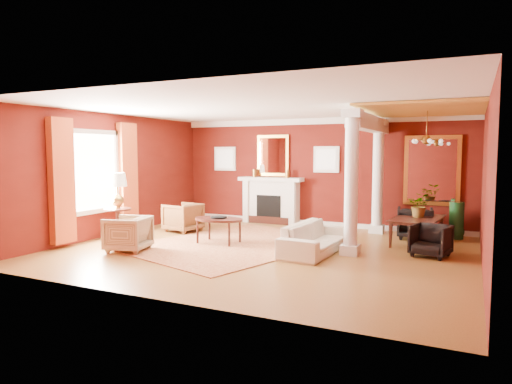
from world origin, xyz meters
The scene contains 27 objects.
ground centered at (0.00, 0.00, 0.00)m, with size 8.00×8.00×0.00m, color brown.
room_shell centered at (0.00, 0.00, 2.02)m, with size 8.04×7.04×2.92m.
fireplace centered at (-1.30, 3.32, 0.65)m, with size 1.85×0.42×1.29m.
overmantel_mirror centered at (-1.30, 3.45, 1.90)m, with size 0.95×0.07×1.15m.
flank_window_left centered at (-2.85, 3.46, 1.80)m, with size 0.70×0.07×0.70m.
flank_window_right centered at (0.25, 3.46, 1.80)m, with size 0.70×0.07×0.70m.
left_window centered at (-3.89, -0.60, 1.42)m, with size 0.21×2.55×2.60m.
column_front centered at (1.70, 0.30, 1.43)m, with size 0.36×0.36×2.80m.
column_back centered at (1.70, 3.00, 1.43)m, with size 0.36×0.36×2.80m.
header_beam centered at (1.70, 1.90, 2.62)m, with size 0.30×3.20×0.32m, color white.
amber_ceiling centered at (2.85, 1.75, 2.87)m, with size 2.30×3.40×0.04m, color gold.
dining_mirror centered at (2.90, 3.45, 1.55)m, with size 1.30×0.07×1.70m.
chandelier centered at (2.90, 1.80, 2.25)m, with size 0.60×0.62×0.75m.
crown_trim centered at (0.00, 3.46, 2.82)m, with size 8.00×0.08×0.16m, color white.
base_trim centered at (0.00, 3.46, 0.06)m, with size 8.00×0.08×0.12m, color white.
rug centered at (-0.80, 0.26, 0.01)m, with size 3.28×4.38×0.02m, color maroon.
sofa centered at (1.03, 0.18, 0.40)m, with size 2.03×0.59×0.79m, color white.
armchair_leopard centered at (-2.74, 1.09, 0.40)m, with size 0.77×0.72×0.79m, color black.
armchair_stripe centered at (-2.42, -1.30, 0.39)m, with size 0.76×0.72×0.79m, color tan.
coffee_table centered at (-1.16, 0.17, 0.52)m, with size 1.12×1.12×0.56m.
coffee_book centered at (-1.19, 0.22, 0.68)m, with size 0.17×0.02×0.23m, color black.
side_table centered at (-3.50, -0.40, 1.03)m, with size 0.61×0.61×1.53m.
dining_table centered at (2.78, 1.99, 0.46)m, with size 1.64×0.58×0.92m, color black.
dining_chair_near centered at (3.12, 0.83, 0.34)m, with size 0.66×0.62×0.68m, color black.
dining_chair_far centered at (2.63, 2.64, 0.40)m, with size 0.77×0.72×0.80m, color black.
green_urn centered at (3.50, 3.00, 0.34)m, with size 0.36×0.36×0.86m.
potted_plant centered at (2.78, 2.05, 1.13)m, with size 0.48×0.54×0.42m, color #26591E.
Camera 1 is at (3.80, -8.36, 1.99)m, focal length 32.00 mm.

